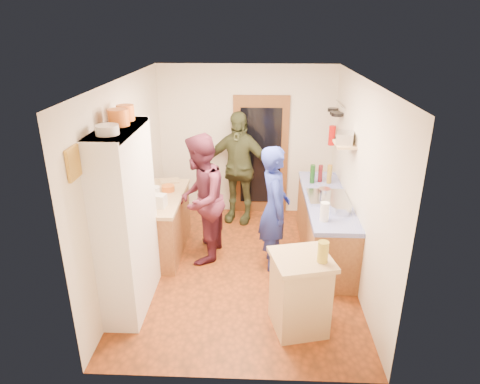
# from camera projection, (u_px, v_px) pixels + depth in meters

# --- Properties ---
(floor) EXTENTS (3.00, 4.00, 0.02)m
(floor) POSITION_uv_depth(u_px,v_px,m) (242.00, 269.00, 6.04)
(floor) COLOR #903E13
(floor) RESTS_ON ground
(ceiling) EXTENTS (3.00, 4.00, 0.02)m
(ceiling) POSITION_uv_depth(u_px,v_px,m) (242.00, 79.00, 5.06)
(ceiling) COLOR silver
(ceiling) RESTS_ON ground
(wall_back) EXTENTS (3.00, 0.02, 2.60)m
(wall_back) POSITION_uv_depth(u_px,v_px,m) (246.00, 141.00, 7.41)
(wall_back) COLOR beige
(wall_back) RESTS_ON ground
(wall_front) EXTENTS (3.00, 0.02, 2.60)m
(wall_front) POSITION_uv_depth(u_px,v_px,m) (233.00, 265.00, 3.69)
(wall_front) COLOR beige
(wall_front) RESTS_ON ground
(wall_left) EXTENTS (0.02, 4.00, 2.60)m
(wall_left) POSITION_uv_depth(u_px,v_px,m) (127.00, 181.00, 5.61)
(wall_left) COLOR beige
(wall_left) RESTS_ON ground
(wall_right) EXTENTS (0.02, 4.00, 2.60)m
(wall_right) POSITION_uv_depth(u_px,v_px,m) (359.00, 184.00, 5.49)
(wall_right) COLOR beige
(wall_right) RESTS_ON ground
(door_frame) EXTENTS (0.95, 0.06, 2.10)m
(door_frame) POSITION_uv_depth(u_px,v_px,m) (261.00, 156.00, 7.46)
(door_frame) COLOR brown
(door_frame) RESTS_ON ground
(door_glass) EXTENTS (0.70, 0.02, 1.70)m
(door_glass) POSITION_uv_depth(u_px,v_px,m) (261.00, 157.00, 7.42)
(door_glass) COLOR black
(door_glass) RESTS_ON door_frame
(hutch_body) EXTENTS (0.40, 1.20, 2.20)m
(hutch_body) POSITION_uv_depth(u_px,v_px,m) (127.00, 221.00, 4.93)
(hutch_body) COLOR white
(hutch_body) RESTS_ON ground
(hutch_top_shelf) EXTENTS (0.40, 1.14, 0.04)m
(hutch_top_shelf) POSITION_uv_depth(u_px,v_px,m) (117.00, 130.00, 4.53)
(hutch_top_shelf) COLOR white
(hutch_top_shelf) RESTS_ON hutch_body
(plate_stack) EXTENTS (0.23, 0.23, 0.10)m
(plate_stack) POSITION_uv_depth(u_px,v_px,m) (107.00, 130.00, 4.24)
(plate_stack) COLOR white
(plate_stack) RESTS_ON hutch_top_shelf
(orange_pot_a) EXTENTS (0.22, 0.22, 0.18)m
(orange_pot_a) POSITION_uv_depth(u_px,v_px,m) (119.00, 117.00, 4.58)
(orange_pot_a) COLOR orange
(orange_pot_a) RESTS_ON hutch_top_shelf
(orange_pot_b) EXTENTS (0.20, 0.20, 0.17)m
(orange_pot_b) POSITION_uv_depth(u_px,v_px,m) (126.00, 113.00, 4.82)
(orange_pot_b) COLOR orange
(orange_pot_b) RESTS_ON hutch_top_shelf
(left_counter_base) EXTENTS (0.60, 1.40, 0.85)m
(left_counter_base) POSITION_uv_depth(u_px,v_px,m) (162.00, 225.00, 6.34)
(left_counter_base) COLOR #9D6530
(left_counter_base) RESTS_ON ground
(left_counter_top) EXTENTS (0.64, 1.44, 0.05)m
(left_counter_top) POSITION_uv_depth(u_px,v_px,m) (160.00, 198.00, 6.17)
(left_counter_top) COLOR #D0B47B
(left_counter_top) RESTS_ON left_counter_base
(toaster) EXTENTS (0.26, 0.19, 0.18)m
(toaster) POSITION_uv_depth(u_px,v_px,m) (157.00, 201.00, 5.78)
(toaster) COLOR white
(toaster) RESTS_ON left_counter_top
(kettle) EXTENTS (0.20, 0.20, 0.19)m
(kettle) POSITION_uv_depth(u_px,v_px,m) (154.00, 193.00, 6.01)
(kettle) COLOR white
(kettle) RESTS_ON left_counter_top
(orange_bowl) EXTENTS (0.23, 0.23, 0.09)m
(orange_bowl) POSITION_uv_depth(u_px,v_px,m) (168.00, 188.00, 6.33)
(orange_bowl) COLOR orange
(orange_bowl) RESTS_ON left_counter_top
(chopping_board) EXTENTS (0.34, 0.28, 0.02)m
(chopping_board) POSITION_uv_depth(u_px,v_px,m) (169.00, 181.00, 6.70)
(chopping_board) COLOR #D0B47B
(chopping_board) RESTS_ON left_counter_top
(right_counter_base) EXTENTS (0.60, 2.20, 0.84)m
(right_counter_base) POSITION_uv_depth(u_px,v_px,m) (324.00, 227.00, 6.29)
(right_counter_base) COLOR #9D6530
(right_counter_base) RESTS_ON ground
(right_counter_top) EXTENTS (0.62, 2.22, 0.06)m
(right_counter_top) POSITION_uv_depth(u_px,v_px,m) (327.00, 199.00, 6.13)
(right_counter_top) COLOR #1421A3
(right_counter_top) RESTS_ON right_counter_base
(hob) EXTENTS (0.55, 0.58, 0.04)m
(hob) POSITION_uv_depth(u_px,v_px,m) (328.00, 197.00, 6.06)
(hob) COLOR silver
(hob) RESTS_ON right_counter_top
(pot_on_hob) EXTENTS (0.18, 0.18, 0.12)m
(pot_on_hob) POSITION_uv_depth(u_px,v_px,m) (324.00, 192.00, 6.03)
(pot_on_hob) COLOR silver
(pot_on_hob) RESTS_ON hob
(bottle_a) EXTENTS (0.08, 0.08, 0.30)m
(bottle_a) POSITION_uv_depth(u_px,v_px,m) (312.00, 174.00, 6.60)
(bottle_a) COLOR #143F14
(bottle_a) RESTS_ON right_counter_top
(bottle_b) EXTENTS (0.07, 0.07, 0.27)m
(bottle_b) POSITION_uv_depth(u_px,v_px,m) (320.00, 173.00, 6.66)
(bottle_b) COLOR #591419
(bottle_b) RESTS_ON right_counter_top
(bottle_c) EXTENTS (0.09, 0.09, 0.29)m
(bottle_c) POSITION_uv_depth(u_px,v_px,m) (329.00, 174.00, 6.59)
(bottle_c) COLOR olive
(bottle_c) RESTS_ON right_counter_top
(paper_towel) EXTENTS (0.14, 0.14, 0.25)m
(paper_towel) POSITION_uv_depth(u_px,v_px,m) (325.00, 212.00, 5.36)
(paper_towel) COLOR white
(paper_towel) RESTS_ON right_counter_top
(mixing_bowl) EXTENTS (0.35, 0.35, 0.11)m
(mixing_bowl) POSITION_uv_depth(u_px,v_px,m) (341.00, 209.00, 5.61)
(mixing_bowl) COLOR silver
(mixing_bowl) RESTS_ON right_counter_top
(island_base) EXTENTS (0.66, 0.66, 0.86)m
(island_base) POSITION_uv_depth(u_px,v_px,m) (300.00, 295.00, 4.74)
(island_base) COLOR #D0B47B
(island_base) RESTS_ON ground
(island_top) EXTENTS (0.75, 0.75, 0.05)m
(island_top) POSITION_uv_depth(u_px,v_px,m) (302.00, 259.00, 4.57)
(island_top) COLOR #D0B47B
(island_top) RESTS_ON island_base
(cutting_board) EXTENTS (0.41, 0.35, 0.02)m
(cutting_board) POSITION_uv_depth(u_px,v_px,m) (296.00, 257.00, 4.60)
(cutting_board) COLOR white
(cutting_board) RESTS_ON island_top
(oil_jar) EXTENTS (0.14, 0.14, 0.23)m
(oil_jar) POSITION_uv_depth(u_px,v_px,m) (323.00, 252.00, 4.44)
(oil_jar) COLOR #AD9E2D
(oil_jar) RESTS_ON island_top
(pan_rail) EXTENTS (0.02, 0.65, 0.02)m
(pan_rail) POSITION_uv_depth(u_px,v_px,m) (340.00, 104.00, 6.62)
(pan_rail) COLOR silver
(pan_rail) RESTS_ON wall_right
(pan_hang_a) EXTENTS (0.18, 0.18, 0.05)m
(pan_hang_a) POSITION_uv_depth(u_px,v_px,m) (337.00, 114.00, 6.51)
(pan_hang_a) COLOR black
(pan_hang_a) RESTS_ON pan_rail
(pan_hang_b) EXTENTS (0.16, 0.16, 0.05)m
(pan_hang_b) POSITION_uv_depth(u_px,v_px,m) (335.00, 113.00, 6.70)
(pan_hang_b) COLOR black
(pan_hang_b) RESTS_ON pan_rail
(pan_hang_c) EXTENTS (0.17, 0.17, 0.05)m
(pan_hang_c) POSITION_uv_depth(u_px,v_px,m) (333.00, 110.00, 6.88)
(pan_hang_c) COLOR black
(pan_hang_c) RESTS_ON pan_rail
(wall_shelf) EXTENTS (0.26, 0.42, 0.03)m
(wall_shelf) POSITION_uv_depth(u_px,v_px,m) (345.00, 144.00, 5.76)
(wall_shelf) COLOR #D0B47B
(wall_shelf) RESTS_ON wall_right
(radio) EXTENTS (0.29, 0.35, 0.15)m
(radio) POSITION_uv_depth(u_px,v_px,m) (345.00, 138.00, 5.73)
(radio) COLOR silver
(radio) RESTS_ON wall_shelf
(ext_bracket) EXTENTS (0.06, 0.10, 0.04)m
(ext_bracket) POSITION_uv_depth(u_px,v_px,m) (335.00, 138.00, 7.01)
(ext_bracket) COLOR black
(ext_bracket) RESTS_ON wall_right
(fire_extinguisher) EXTENTS (0.11, 0.11, 0.32)m
(fire_extinguisher) POSITION_uv_depth(u_px,v_px,m) (332.00, 135.00, 6.99)
(fire_extinguisher) COLOR red
(fire_extinguisher) RESTS_ON wall_right
(picture_frame) EXTENTS (0.03, 0.25, 0.30)m
(picture_frame) POSITION_uv_depth(u_px,v_px,m) (73.00, 163.00, 3.89)
(picture_frame) COLOR gold
(picture_frame) RESTS_ON wall_left
(person_hob) EXTENTS (0.48, 0.67, 1.75)m
(person_hob) POSITION_uv_depth(u_px,v_px,m) (277.00, 209.00, 5.79)
(person_hob) COLOR navy
(person_hob) RESTS_ON ground
(person_left) EXTENTS (0.80, 0.98, 1.86)m
(person_left) POSITION_uv_depth(u_px,v_px,m) (203.00, 198.00, 6.01)
(person_left) COLOR #4B1B2B
(person_left) RESTS_ON ground
(person_back) EXTENTS (1.20, 0.75, 1.91)m
(person_back) POSITION_uv_depth(u_px,v_px,m) (239.00, 168.00, 7.15)
(person_back) COLOR #343A20
(person_back) RESTS_ON ground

